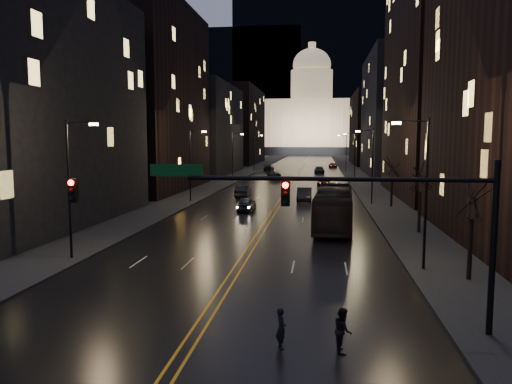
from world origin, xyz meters
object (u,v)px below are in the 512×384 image
(traffic_signal, at_px, (346,207))
(oncoming_car_a, at_px, (246,204))
(receding_car_a, at_px, (304,195))
(pedestrian_b, at_px, (343,330))
(pedestrian_a, at_px, (281,328))
(bus, at_px, (334,208))
(oncoming_car_b, at_px, (243,191))

(traffic_signal, xyz_separation_m, oncoming_car_a, (-8.94, 33.28, -4.33))
(receding_car_a, xyz_separation_m, pedestrian_b, (2.79, -44.70, -0.03))
(receding_car_a, distance_m, pedestrian_a, 44.70)
(receding_car_a, relative_size, pedestrian_a, 3.37)
(bus, distance_m, oncoming_car_b, 25.06)
(oncoming_car_a, relative_size, receding_car_a, 0.87)
(bus, distance_m, receding_car_a, 19.16)
(oncoming_car_a, xyz_separation_m, pedestrian_a, (6.53, -35.27, 0.00))
(traffic_signal, relative_size, receding_car_a, 3.30)
(oncoming_car_b, bearing_deg, traffic_signal, 102.25)
(oncoming_car_b, distance_m, pedestrian_a, 48.89)
(pedestrian_a, bearing_deg, traffic_signal, -71.22)
(oncoming_car_a, bearing_deg, pedestrian_a, 99.43)
(bus, distance_m, pedestrian_a, 25.97)
(oncoming_car_b, bearing_deg, bus, 115.78)
(traffic_signal, xyz_separation_m, bus, (0.21, 23.82, -3.28))
(receding_car_a, height_order, pedestrian_b, receding_car_a)
(oncoming_car_a, distance_m, pedestrian_b, 36.35)
(bus, bearing_deg, pedestrian_a, -92.80)
(traffic_signal, bearing_deg, pedestrian_a, -140.36)
(bus, bearing_deg, oncoming_car_b, 120.25)
(oncoming_car_a, bearing_deg, traffic_signal, 103.98)
(bus, height_order, pedestrian_b, bus)
(oncoming_car_b, xyz_separation_m, pedestrian_b, (11.12, -48.08, 0.02))
(traffic_signal, bearing_deg, bus, 89.50)
(traffic_signal, height_order, oncoming_car_b, traffic_signal)
(bus, height_order, pedestrian_a, bus)
(pedestrian_b, bearing_deg, oncoming_car_b, 8.77)
(oncoming_car_b, height_order, receding_car_a, receding_car_a)
(pedestrian_a, bearing_deg, oncoming_car_b, -10.42)
(bus, relative_size, pedestrian_b, 7.87)
(traffic_signal, distance_m, bus, 24.05)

